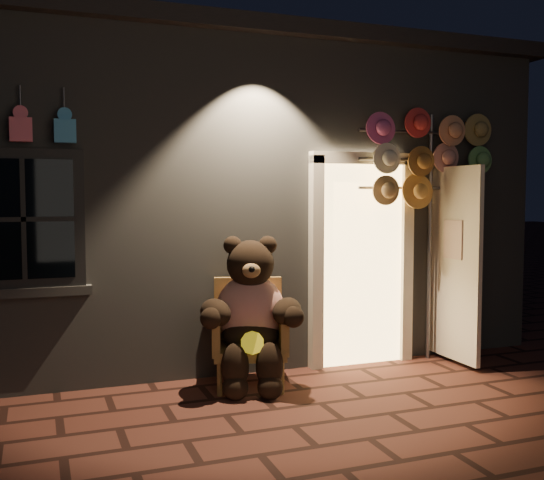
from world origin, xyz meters
TOP-DOWN VIEW (x-y plane):
  - ground at (0.00, 0.00)m, footprint 60.00×60.00m
  - shop_building at (0.00, 3.99)m, footprint 7.30×5.95m
  - wicker_armchair at (0.02, 1.16)m, footprint 0.80×0.76m
  - teddy_bear at (0.00, 1.04)m, footprint 0.98×0.88m
  - hat_rack at (2.00, 1.28)m, footprint 1.56×0.22m

SIDE VIEW (x-z plane):
  - ground at x=0.00m, z-range 0.00..0.00m
  - wicker_armchair at x=0.02m, z-range 0.00..0.97m
  - teddy_bear at x=0.00m, z-range -0.02..1.38m
  - shop_building at x=0.00m, z-range -0.02..3.49m
  - hat_rack at x=2.00m, z-range 0.84..3.46m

